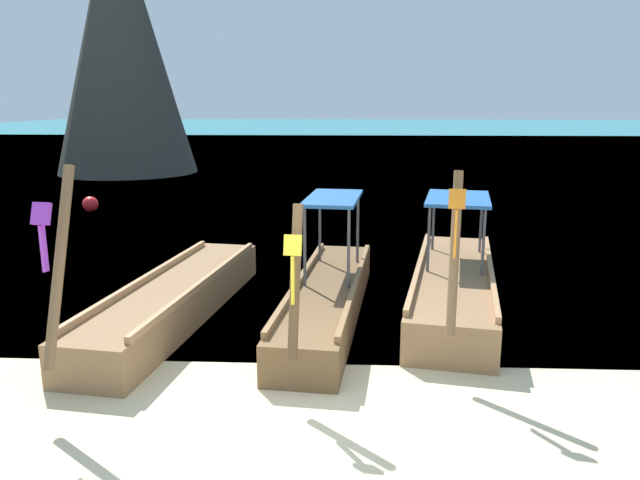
{
  "coord_description": "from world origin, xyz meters",
  "views": [
    {
      "loc": [
        0.44,
        -6.1,
        3.5
      ],
      "look_at": [
        0.0,
        3.56,
        1.29
      ],
      "focal_mm": 33.91,
      "sensor_mm": 36.0,
      "label": 1
    }
  ],
  "objects": [
    {
      "name": "longtail_boat_yellow_ribbon",
      "position": [
        0.13,
        3.42,
        0.35
      ],
      "size": [
        1.58,
        5.79,
        2.35
      ],
      "color": "brown",
      "rests_on": "ground"
    },
    {
      "name": "longtail_boat_orange_ribbon",
      "position": [
        2.31,
        4.09,
        0.37
      ],
      "size": [
        2.28,
        5.87,
        2.67
      ],
      "color": "olive",
      "rests_on": "ground"
    },
    {
      "name": "mooring_buoy_near",
      "position": [
        -7.91,
        12.93,
        0.26
      ],
      "size": [
        0.51,
        0.51,
        0.51
      ],
      "color": "red",
      "rests_on": "sea_water"
    },
    {
      "name": "sea_water",
      "position": [
        0.0,
        61.56,
        0.0
      ],
      "size": [
        120.0,
        120.0,
        0.0
      ],
      "primitive_type": "plane",
      "color": "teal",
      "rests_on": "ground"
    },
    {
      "name": "ground",
      "position": [
        0.0,
        0.0,
        0.0
      ],
      "size": [
        120.0,
        120.0,
        0.0
      ],
      "primitive_type": "plane",
      "color": "beige"
    },
    {
      "name": "longtail_boat_violet_ribbon",
      "position": [
        -2.38,
        3.27,
        0.32
      ],
      "size": [
        1.85,
        6.25,
        2.81
      ],
      "color": "olive",
      "rests_on": "ground"
    },
    {
      "name": "karst_rock",
      "position": [
        -10.57,
        24.24,
        6.33
      ],
      "size": [
        6.8,
        6.8,
        13.06
      ],
      "color": "#383833",
      "rests_on": "ground"
    }
  ]
}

